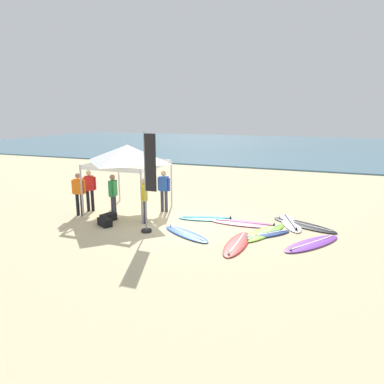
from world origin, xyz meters
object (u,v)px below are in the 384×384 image
object	(u,v)px
surfboard_purple	(312,243)
person_yellow	(145,197)
canopy_tent	(128,154)
surfboard_blue	(186,234)
surfboard_pink	(245,223)
gear_bag_by_pole	(105,222)
banner_flag	(148,187)
person_orange	(79,191)
person_green	(113,193)
surfboard_red	(237,244)
gear_bag_near_tent	(108,217)
person_red	(89,188)
surfboard_lime	(264,232)
surfboard_cyan	(207,218)
surfboard_black	(304,225)
person_blue	(164,188)
surfboard_navy	(266,234)
surfboard_white	(290,223)

from	to	relation	value
surfboard_purple	person_yellow	size ratio (longest dim) A/B	1.41
canopy_tent	surfboard_blue	size ratio (longest dim) A/B	1.29
surfboard_pink	gear_bag_by_pole	size ratio (longest dim) A/B	4.34
canopy_tent	person_yellow	world-z (taller)	canopy_tent
surfboard_pink	banner_flag	size ratio (longest dim) A/B	0.77
person_orange	person_green	xyz separation A→B (m)	(1.44, 0.20, 0.00)
surfboard_red	gear_bag_near_tent	world-z (taller)	gear_bag_near_tent
person_green	surfboard_purple	bearing A→B (deg)	-1.82
person_red	surfboard_lime	bearing A→B (deg)	-1.76
surfboard_purple	surfboard_cyan	xyz separation A→B (m)	(-3.88, 1.33, 0.00)
surfboard_red	surfboard_pink	xyz separation A→B (m)	(-0.23, 2.11, -0.00)
surfboard_pink	gear_bag_near_tent	distance (m)	5.11
surfboard_pink	surfboard_lime	bearing A→B (deg)	-42.50
surfboard_blue	surfboard_black	world-z (taller)	same
surfboard_blue	person_orange	world-z (taller)	person_orange
surfboard_pink	surfboard_black	world-z (taller)	same
surfboard_red	banner_flag	bearing A→B (deg)	178.38
surfboard_black	gear_bag_by_pole	distance (m)	7.19
gear_bag_near_tent	person_yellow	bearing A→B (deg)	11.76
surfboard_lime	gear_bag_by_pole	world-z (taller)	gear_bag_by_pole
surfboard_black	person_red	size ratio (longest dim) A/B	1.48
surfboard_blue	gear_bag_by_pole	world-z (taller)	gear_bag_by_pole
surfboard_black	person_orange	bearing A→B (deg)	-167.89
canopy_tent	surfboard_black	xyz separation A→B (m)	(6.90, 0.53, -2.35)
surfboard_red	surfboard_cyan	distance (m)	2.79
surfboard_purple	person_green	distance (m)	7.39
person_orange	person_blue	world-z (taller)	same
person_red	person_green	bearing A→B (deg)	-18.35
surfboard_navy	person_red	size ratio (longest dim) A/B	0.99
canopy_tent	person_orange	world-z (taller)	canopy_tent
surfboard_cyan	surfboard_blue	bearing A→B (deg)	-93.22
person_red	gear_bag_by_pole	bearing A→B (deg)	-40.68
canopy_tent	surfboard_purple	bearing A→B (deg)	-10.19
canopy_tent	person_red	distance (m)	2.14
surfboard_blue	person_red	distance (m)	5.05
surfboard_pink	person_blue	bearing A→B (deg)	172.08
surfboard_pink	surfboard_white	bearing A→B (deg)	23.60
person_blue	gear_bag_by_pole	xyz separation A→B (m)	(-1.20, -2.47, -0.85)
canopy_tent	banner_flag	size ratio (longest dim) A/B	0.81
surfboard_pink	gear_bag_by_pole	distance (m)	5.09
surfboard_black	surfboard_purple	bearing A→B (deg)	-78.59
surfboard_pink	person_blue	world-z (taller)	person_blue
surfboard_cyan	person_blue	xyz separation A→B (m)	(-2.00, 0.40, 0.95)
surfboard_pink	surfboard_white	distance (m)	1.69
surfboard_red	banner_flag	distance (m)	3.45
surfboard_cyan	person_orange	xyz separation A→B (m)	(-4.89, -1.30, 0.95)
canopy_tent	surfboard_black	bearing A→B (deg)	4.40
person_red	person_yellow	bearing A→B (deg)	-11.94
surfboard_black	surfboard_lime	xyz separation A→B (m)	(-1.20, -1.35, 0.00)
canopy_tent	person_yellow	size ratio (longest dim) A/B	1.61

